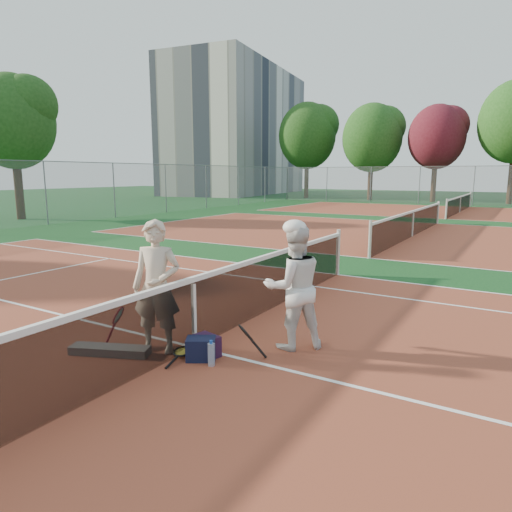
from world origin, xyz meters
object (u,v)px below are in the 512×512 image
Objects in this scene: sports_bag_purple at (207,346)px; apartment_block at (238,132)px; sports_bag_navy at (201,349)px; player_a at (157,287)px; racket_red at (119,326)px; racket_black_held at (246,343)px; net_main at (194,313)px; racket_spare at (182,353)px; water_bottle at (211,355)px; player_b at (294,287)px.

apartment_block is at bearing 122.68° from sports_bag_purple.
player_a is at bearing -175.26° from sports_bag_navy.
apartment_block is at bearing 100.44° from racket_red.
sports_bag_purple is (-0.55, -0.12, -0.11)m from racket_black_held.
net_main is 29.19× the size of sports_bag_navy.
racket_black_held is at bearing -56.75° from apartment_block.
water_bottle is (0.53, -0.07, 0.11)m from racket_spare.
apartment_block reaches higher than racket_red.
player_b is at bearing 46.28° from sports_bag_purple.
player_b is 1.03m from racket_black_held.
apartment_block is at bearing 122.77° from water_bottle.
sports_bag_navy is at bearing -100.11° from racket_spare.
sports_bag_purple is (28.32, -44.15, -7.36)m from apartment_block.
racket_black_held reaches higher than sports_bag_purple.
player_a reaches higher than water_bottle.
player_a reaches higher than net_main.
racket_red is (-1.00, -0.45, -0.23)m from net_main.
net_main is at bearing 21.64° from player_a.
player_a reaches higher than sports_bag_navy.
racket_red reaches higher than water_bottle.
water_bottle is (1.56, 0.08, -0.13)m from racket_red.
apartment_block is 52.51m from racket_red.
apartment_block is at bearing -100.66° from player_b.
sports_bag_navy is (-0.83, -1.02, -0.72)m from player_b.
player_b reaches higher than sports_bag_purple.
apartment_block is at bearing 122.61° from sports_bag_navy.
sports_bag_purple is at bearing -40.79° from racket_black_held.
player_b is at bearing -56.02° from apartment_block.
racket_red reaches higher than racket_spare.
player_b is at bearing 8.01° from racket_red.
net_main is at bearing 146.49° from water_bottle.
racket_black_held is (0.87, -0.03, -0.26)m from net_main.
player_a is 1.19m from water_bottle.
net_main reaches higher than racket_spare.
player_a is 6.03× the size of water_bottle.
sports_bag_navy is at bearing 158.58° from water_bottle.
racket_spare is (0.03, -0.30, -0.47)m from net_main.
sports_bag_navy is at bearing -13.64° from racket_red.
apartment_block is 52.96m from sports_bag_purple.
apartment_block is 52.67m from player_a.
player_b reaches higher than racket_black_held.
racket_red is at bearing -15.79° from player_b.
player_b is 2.89× the size of racket_spare.
sports_bag_navy is at bearing -27.25° from racket_black_held.
player_a is (27.65, -44.34, -6.60)m from apartment_block.
sports_bag_purple is (0.32, -0.15, -0.37)m from net_main.
sports_bag_purple is (1.32, 0.31, -0.13)m from racket_red.
apartment_block is 53.15m from racket_black_held.
racket_black_held is 0.83× the size of racket_spare.
net_main is 19.86× the size of racket_red.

